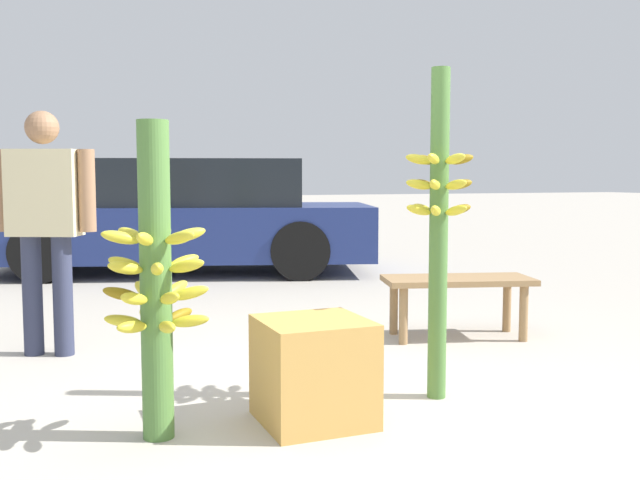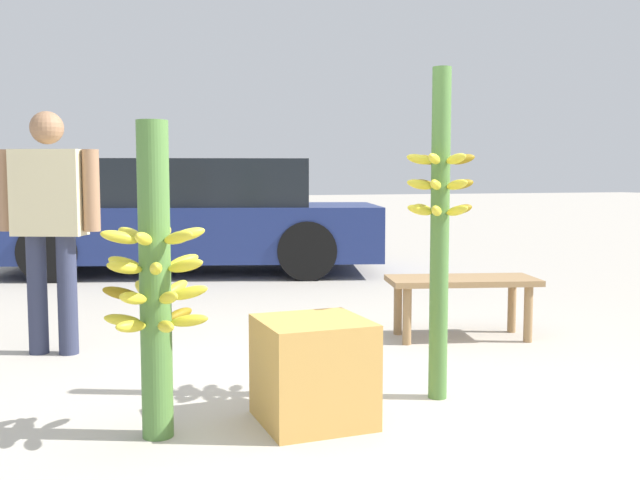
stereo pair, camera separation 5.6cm
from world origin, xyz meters
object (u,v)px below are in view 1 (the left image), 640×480
Objects in this scene: banana_stalk_left at (156,281)px; banana_stalk_center at (439,223)px; market_bench at (458,287)px; produce_crate at (314,371)px; vendor_person at (45,213)px; parked_car at (185,218)px.

banana_stalk_center reaches higher than banana_stalk_left.
market_bench is 2.00m from produce_crate.
vendor_person is 1.39× the size of market_bench.
market_bench is (2.68, -0.55, -0.55)m from vendor_person.
banana_stalk_left is 0.28× the size of parked_car.
banana_stalk_center is at bearing -18.34° from vendor_person.
parked_car is (-0.23, 5.38, -0.25)m from banana_stalk_center.
parked_car is (1.19, 5.42, -0.04)m from banana_stalk_left.
parked_car is at bearing 84.85° from produce_crate.
produce_crate is at bearing -34.00° from vendor_person.
banana_stalk_left is 2.58m from market_bench.
vendor_person is 3.21× the size of produce_crate.
banana_stalk_center is (1.42, 0.05, 0.21)m from banana_stalk_left.
parked_car is at bearing 90.70° from vendor_person.
market_bench is 4.39m from parked_car.
vendor_person reaches higher than banana_stalk_left.
market_bench is (2.27, 1.18, -0.33)m from banana_stalk_left.
parked_car is (-1.08, 4.25, 0.29)m from market_bench.
vendor_person reaches higher than parked_car.
banana_stalk_center is 0.98m from produce_crate.
vendor_person is 2.21m from produce_crate.
banana_stalk_left is at bearing -136.72° from market_bench.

